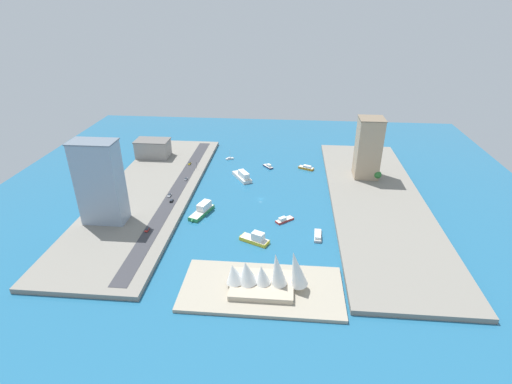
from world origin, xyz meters
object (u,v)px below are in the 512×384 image
Objects in this scene: ferry_green_doubledeck at (202,210)px; sedan_silver at (186,179)px; ferry_yellow_fast at (255,239)px; traffic_light_waterfront at (196,165)px; sailboat_small_white at (230,158)px; apartment_midrise_tan at (368,148)px; water_taxi_orange at (306,168)px; yacht_sleek_gray at (318,236)px; tower_tall_glass at (100,183)px; taxi_yellow_cab at (190,163)px; van_white at (169,195)px; pickup_red at (147,230)px; opera_landmark at (265,275)px; ferry_white_commuter at (242,176)px; patrol_launch_navy at (268,166)px; tugboat_red at (284,220)px; suv_black at (171,201)px; carpark_squat_concrete at (153,148)px.

ferry_green_doubledeck is 5.79× the size of sedan_silver.
ferry_yellow_fast is 4.52× the size of sedan_silver.
traffic_light_waterfront is (20.57, -72.48, 4.59)m from ferry_green_doubledeck.
ferry_green_doubledeck is 106.06m from sailboat_small_white.
water_taxi_orange is at bearing -19.63° from apartment_midrise_tan.
tower_tall_glass is (144.26, -4.18, 30.49)m from yacht_sleek_gray.
tower_tall_glass is 8.82× the size of traffic_light_waterfront.
tower_tall_glass is 104.73m from traffic_light_waterfront.
traffic_light_waterfront reaches higher than taxi_yellow_cab.
water_taxi_orange is 3.27× the size of sedan_silver.
yacht_sleek_gray is 1.75× the size of sailboat_small_white.
traffic_light_waterfront reaches higher than van_white.
ferry_green_doubledeck is at bearing -133.77° from pickup_red.
opera_landmark is at bearing 63.19° from apartment_midrise_tan.
ferry_green_doubledeck is 53.55m from ferry_yellow_fast.
ferry_white_commuter is 67.40m from van_white.
apartment_midrise_tan is 11.58× the size of pickup_red.
sailboat_small_white is 94.00m from van_white.
ferry_green_doubledeck reaches higher than patrol_launch_navy.
tower_tall_glass is at bearing -19.08° from pickup_red.
traffic_light_waterfront reaches higher than patrol_launch_navy.
van_white is at bearing -130.17° from tower_tall_glass.
sailboat_small_white is 0.71× the size of tugboat_red.
pickup_red is 1.00× the size of suv_black.
apartment_midrise_tan is at bearing -146.85° from pickup_red.
sedan_silver is at bearing -94.11° from pickup_red.
apartment_midrise_tan is 11.62× the size of suv_black.
patrol_launch_navy is at bearing -165.03° from traffic_light_waterfront.
traffic_light_waterfront is at bearing 150.48° from carpark_squat_concrete.
ferry_yellow_fast is 32.93m from tugboat_red.
ferry_white_commuter is 0.81× the size of carpark_squat_concrete.
carpark_squat_concrete is at bearing -64.39° from van_white.
opera_landmark reaches higher than van_white.
suv_black is at bearing 37.45° from water_taxi_orange.
tower_tall_glass is (62.36, 20.41, 28.96)m from ferry_green_doubledeck.
apartment_midrise_tan is 7.82× the size of traffic_light_waterfront.
taxi_yellow_cab is 0.75× the size of traffic_light_waterfront.
sedan_silver reaches higher than pickup_red.
ferry_white_commuter is 1.92× the size of tugboat_red.
van_white is 54.99m from traffic_light_waterfront.
taxi_yellow_cab is 180.80m from opera_landmark.
pickup_red is at bearing 84.71° from traffic_light_waterfront.
sailboat_small_white is (77.64, -130.54, -0.45)m from yacht_sleek_gray.
ferry_yellow_fast is 0.41× the size of apartment_midrise_tan.
tower_tall_glass is (139.57, 108.81, 30.38)m from water_taxi_orange.
yacht_sleek_gray is at bearing 92.38° from water_taxi_orange.
ferry_green_doubledeck is at bearing 105.85° from traffic_light_waterfront.
carpark_squat_concrete is 90.53m from van_white.
van_white is (51.52, 43.43, 1.19)m from ferry_white_commuter.
pickup_red is 0.96× the size of sedan_silver.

